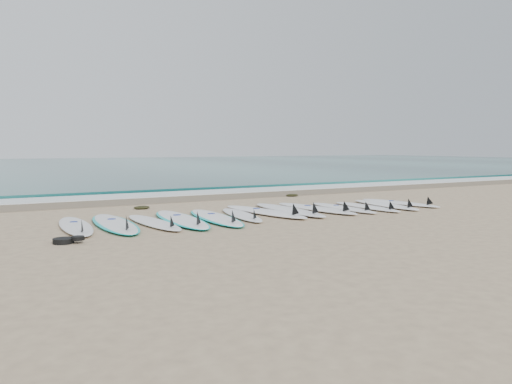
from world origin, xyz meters
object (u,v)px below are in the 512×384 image
surfboard_0 (76,226)px  surfboard_6 (266,211)px  leash_coil (67,240)px  surfboard_12 (401,203)px

surfboard_0 → surfboard_6: size_ratio=0.90×
surfboard_0 → leash_coil: (-0.36, -1.39, -0.01)m
surfboard_6 → leash_coil: (-4.42, -1.42, -0.01)m
leash_coil → surfboard_6: bearing=17.9°
surfboard_0 → leash_coil: bearing=-102.1°
surfboard_12 → surfboard_0: bearing=170.7°
surfboard_6 → leash_coil: 4.64m
surfboard_12 → leash_coil: surfboard_12 is taller
surfboard_0 → leash_coil: surfboard_0 is taller
surfboard_6 → leash_coil: size_ratio=6.19×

